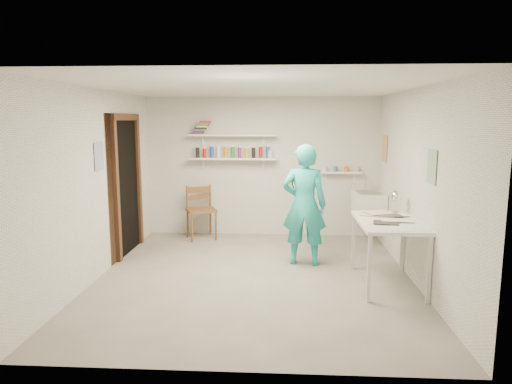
# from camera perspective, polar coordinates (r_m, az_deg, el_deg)

# --- Properties ---
(floor) EXTENTS (4.00, 4.50, 0.02)m
(floor) POSITION_cam_1_polar(r_m,az_deg,el_deg) (5.99, -0.22, -10.67)
(floor) COLOR slate
(floor) RESTS_ON ground
(ceiling) EXTENTS (4.00, 4.50, 0.02)m
(ceiling) POSITION_cam_1_polar(r_m,az_deg,el_deg) (5.66, -0.24, 13.08)
(ceiling) COLOR silver
(ceiling) RESTS_ON wall_back
(wall_back) EXTENTS (4.00, 0.02, 2.40)m
(wall_back) POSITION_cam_1_polar(r_m,az_deg,el_deg) (7.94, 0.77, 3.17)
(wall_back) COLOR silver
(wall_back) RESTS_ON ground
(wall_front) EXTENTS (4.00, 0.02, 2.40)m
(wall_front) POSITION_cam_1_polar(r_m,az_deg,el_deg) (3.49, -2.51, -4.42)
(wall_front) COLOR silver
(wall_front) RESTS_ON ground
(wall_left) EXTENTS (0.02, 4.50, 2.40)m
(wall_left) POSITION_cam_1_polar(r_m,az_deg,el_deg) (6.16, -19.24, 0.96)
(wall_left) COLOR silver
(wall_left) RESTS_ON ground
(wall_right) EXTENTS (0.02, 4.50, 2.40)m
(wall_right) POSITION_cam_1_polar(r_m,az_deg,el_deg) (5.93, 19.55, 0.65)
(wall_right) COLOR silver
(wall_right) RESTS_ON ground
(doorway_recess) EXTENTS (0.02, 0.90, 2.00)m
(doorway_recess) POSITION_cam_1_polar(r_m,az_deg,el_deg) (7.15, -15.82, 0.56)
(doorway_recess) COLOR black
(doorway_recess) RESTS_ON wall_left
(corridor_box) EXTENTS (1.40, 1.50, 2.10)m
(corridor_box) POSITION_cam_1_polar(r_m,az_deg,el_deg) (7.41, -21.04, 0.98)
(corridor_box) COLOR brown
(corridor_box) RESTS_ON ground
(door_lintel) EXTENTS (0.06, 1.05, 0.10)m
(door_lintel) POSITION_cam_1_polar(r_m,az_deg,el_deg) (7.07, -16.03, 9.01)
(door_lintel) COLOR brown
(door_lintel) RESTS_ON wall_left
(door_jamb_near) EXTENTS (0.06, 0.10, 2.00)m
(door_jamb_near) POSITION_cam_1_polar(r_m,az_deg,el_deg) (6.68, -17.05, -0.07)
(door_jamb_near) COLOR brown
(door_jamb_near) RESTS_ON ground
(door_jamb_far) EXTENTS (0.06, 0.10, 2.00)m
(door_jamb_far) POSITION_cam_1_polar(r_m,az_deg,el_deg) (7.61, -14.46, 1.12)
(door_jamb_far) COLOR brown
(door_jamb_far) RESTS_ON ground
(shelf_lower) EXTENTS (1.50, 0.22, 0.03)m
(shelf_lower) POSITION_cam_1_polar(r_m,az_deg,el_deg) (7.84, -2.94, 4.18)
(shelf_lower) COLOR white
(shelf_lower) RESTS_ON wall_back
(shelf_upper) EXTENTS (1.50, 0.22, 0.03)m
(shelf_upper) POSITION_cam_1_polar(r_m,az_deg,el_deg) (7.81, -2.96, 7.11)
(shelf_upper) COLOR white
(shelf_upper) RESTS_ON wall_back
(ledge_shelf) EXTENTS (0.70, 0.14, 0.03)m
(ledge_shelf) POSITION_cam_1_polar(r_m,az_deg,el_deg) (7.92, 10.55, 2.42)
(ledge_shelf) COLOR white
(ledge_shelf) RESTS_ON wall_back
(poster_left) EXTENTS (0.01, 0.28, 0.36)m
(poster_left) POSITION_cam_1_polar(r_m,az_deg,el_deg) (6.16, -19.04, 4.25)
(poster_left) COLOR #334C7F
(poster_left) RESTS_ON wall_left
(poster_right_a) EXTENTS (0.01, 0.34, 0.42)m
(poster_right_a) POSITION_cam_1_polar(r_m,az_deg,el_deg) (7.63, 15.78, 5.23)
(poster_right_a) COLOR #995933
(poster_right_a) RESTS_ON wall_right
(poster_right_b) EXTENTS (0.01, 0.30, 0.38)m
(poster_right_b) POSITION_cam_1_polar(r_m,az_deg,el_deg) (5.37, 21.11, 2.97)
(poster_right_b) COLOR #3F724C
(poster_right_b) RESTS_ON wall_right
(belfast_sink) EXTENTS (0.48, 0.60, 0.30)m
(belfast_sink) POSITION_cam_1_polar(r_m,az_deg,el_deg) (7.58, 13.91, -1.19)
(belfast_sink) COLOR white
(belfast_sink) RESTS_ON wall_right
(man) EXTENTS (0.65, 0.46, 1.69)m
(man) POSITION_cam_1_polar(r_m,az_deg,el_deg) (6.34, 6.05, -1.62)
(man) COLOR #23AFAB
(man) RESTS_ON ground
(wall_clock) EXTENTS (0.31, 0.07, 0.30)m
(wall_clock) POSITION_cam_1_polar(r_m,az_deg,el_deg) (6.51, 5.81, 1.17)
(wall_clock) COLOR #F8E8A9
(wall_clock) RESTS_ON man
(wooden_chair) EXTENTS (0.60, 0.59, 1.00)m
(wooden_chair) POSITION_cam_1_polar(r_m,az_deg,el_deg) (7.79, -6.86, -2.24)
(wooden_chair) COLOR brown
(wooden_chair) RESTS_ON ground
(work_table) EXTENTS (0.73, 1.21, 0.81)m
(work_table) POSITION_cam_1_polar(r_m,az_deg,el_deg) (5.83, 16.11, -7.32)
(work_table) COLOR silver
(work_table) RESTS_ON ground
(desk_lamp) EXTENTS (0.15, 0.15, 0.15)m
(desk_lamp) POSITION_cam_1_polar(r_m,az_deg,el_deg) (6.20, 17.18, -0.48)
(desk_lamp) COLOR white
(desk_lamp) RESTS_ON work_table
(spray_cans) EXTENTS (1.34, 0.06, 0.17)m
(spray_cans) POSITION_cam_1_polar(r_m,az_deg,el_deg) (7.83, -2.94, 4.91)
(spray_cans) COLOR black
(spray_cans) RESTS_ON shelf_lower
(book_stack) EXTENTS (0.32, 0.14, 0.22)m
(book_stack) POSITION_cam_1_polar(r_m,az_deg,el_deg) (7.89, -6.84, 8.00)
(book_stack) COLOR red
(book_stack) RESTS_ON shelf_upper
(ledge_pots) EXTENTS (0.48, 0.07, 0.09)m
(ledge_pots) POSITION_cam_1_polar(r_m,az_deg,el_deg) (7.91, 10.57, 2.85)
(ledge_pots) COLOR silver
(ledge_pots) RESTS_ON ledge_shelf
(papers) EXTENTS (0.30, 0.22, 0.03)m
(papers) POSITION_cam_1_polar(r_m,az_deg,el_deg) (5.73, 16.29, -3.28)
(papers) COLOR silver
(papers) RESTS_ON work_table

